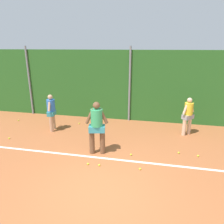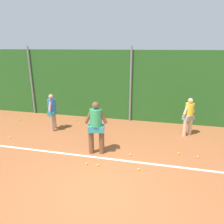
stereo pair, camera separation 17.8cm
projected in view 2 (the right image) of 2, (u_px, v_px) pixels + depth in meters
name	position (u px, v px, depth m)	size (l,w,h in m)	color
ground_plane	(113.00, 158.00, 7.18)	(29.42, 29.42, 0.00)	#A85B33
hedge_fence_backdrop	(131.00, 86.00, 10.46)	(19.12, 0.25, 3.53)	#286023
fence_post_left	(31.00, 81.00, 11.46)	(0.10, 0.10, 3.71)	gray
fence_post_center	(131.00, 85.00, 10.27)	(0.10, 0.10, 3.71)	gray
court_baseline_paint	(112.00, 159.00, 7.10)	(13.97, 0.10, 0.01)	white
player_foreground_near	(96.00, 125.00, 7.22)	(0.79, 0.44, 1.91)	brown
player_midcourt	(52.00, 110.00, 9.35)	(0.36, 0.77, 1.67)	tan
player_backcourt_far	(189.00, 115.00, 8.77)	(0.54, 0.54, 1.65)	beige
tennis_ball_0	(178.00, 153.00, 7.43)	(0.07, 0.07, 0.07)	#CCDB33
tennis_ball_1	(130.00, 155.00, 7.34)	(0.07, 0.07, 0.07)	#CCDB33
tennis_ball_2	(198.00, 157.00, 7.20)	(0.07, 0.07, 0.07)	#CCDB33
tennis_ball_3	(98.00, 165.00, 6.71)	(0.07, 0.07, 0.07)	#CCDB33
tennis_ball_4	(20.00, 120.00, 10.85)	(0.07, 0.07, 0.07)	#CCDB33
tennis_ball_5	(138.00, 169.00, 6.48)	(0.07, 0.07, 0.07)	#CCDB33
tennis_ball_7	(87.00, 164.00, 6.79)	(0.07, 0.07, 0.07)	#CCDB33
tennis_ball_8	(80.00, 123.00, 10.33)	(0.07, 0.07, 0.07)	#CCDB33
tennis_ball_9	(10.00, 137.00, 8.74)	(0.07, 0.07, 0.07)	#CCDB33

